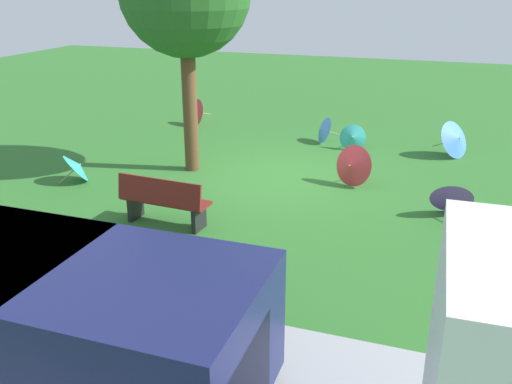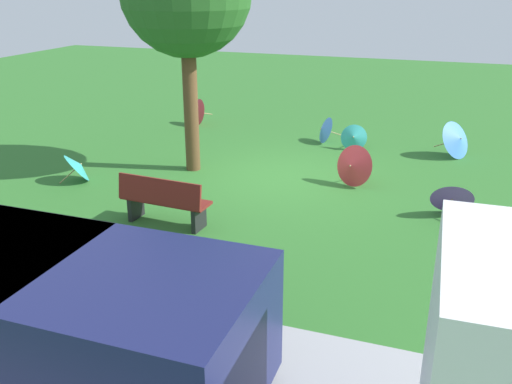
{
  "view_description": "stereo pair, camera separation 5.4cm",
  "coord_description": "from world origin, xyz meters",
  "px_view_note": "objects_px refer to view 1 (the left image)",
  "views": [
    {
      "loc": [
        -3.31,
        10.93,
        4.05
      ],
      "look_at": [
        -0.36,
        2.46,
        0.6
      ],
      "focal_mm": 39.18,
      "sensor_mm": 36.0,
      "label": 1
    },
    {
      "loc": [
        -3.36,
        10.91,
        4.05
      ],
      "look_at": [
        -0.36,
        2.46,
        0.6
      ],
      "focal_mm": 39.18,
      "sensor_mm": 36.0,
      "label": 2
    }
  ],
  "objects_px": {
    "park_bench": "(164,201)",
    "van_dark": "(26,308)",
    "parasol_red_0": "(194,112)",
    "parasol_teal_1": "(352,137)",
    "parasol_teal_0": "(78,166)",
    "parasol_red_1": "(352,166)",
    "parasol_blue_0": "(457,139)",
    "parasol_purple_0": "(451,196)",
    "parasol_blue_3": "(322,129)"
  },
  "relations": [
    {
      "from": "parasol_teal_1",
      "to": "parasol_blue_3",
      "type": "xyz_separation_m",
      "value": [
        0.87,
        -0.41,
        0.02
      ]
    },
    {
      "from": "van_dark",
      "to": "parasol_teal_0",
      "type": "distance_m",
      "value": 6.48
    },
    {
      "from": "parasol_blue_0",
      "to": "park_bench",
      "type": "bearing_deg",
      "value": 51.09
    },
    {
      "from": "parasol_purple_0",
      "to": "parasol_blue_3",
      "type": "height_order",
      "value": "parasol_purple_0"
    },
    {
      "from": "parasol_purple_0",
      "to": "parasol_red_0",
      "type": "xyz_separation_m",
      "value": [
        7.21,
        -4.48,
        0.04
      ]
    },
    {
      "from": "van_dark",
      "to": "parasol_red_1",
      "type": "relative_size",
      "value": 4.94
    },
    {
      "from": "parasol_blue_0",
      "to": "parasol_teal_1",
      "type": "height_order",
      "value": "parasol_blue_0"
    },
    {
      "from": "parasol_blue_3",
      "to": "parasol_blue_0",
      "type": "bearing_deg",
      "value": 176.3
    },
    {
      "from": "parasol_red_1",
      "to": "parasol_blue_3",
      "type": "bearing_deg",
      "value": -66.6
    },
    {
      "from": "parasol_teal_1",
      "to": "parasol_blue_0",
      "type": "bearing_deg",
      "value": -175.39
    },
    {
      "from": "parasol_blue_0",
      "to": "parasol_red_1",
      "type": "relative_size",
      "value": 1.17
    },
    {
      "from": "parasol_teal_1",
      "to": "parasol_red_0",
      "type": "distance_m",
      "value": 4.89
    },
    {
      "from": "parasol_teal_0",
      "to": "parasol_blue_3",
      "type": "height_order",
      "value": "parasol_blue_3"
    },
    {
      "from": "parasol_red_0",
      "to": "parasol_teal_1",
      "type": "bearing_deg",
      "value": 168.65
    },
    {
      "from": "parasol_purple_0",
      "to": "parasol_teal_1",
      "type": "relative_size",
      "value": 1.19
    },
    {
      "from": "parasol_purple_0",
      "to": "parasol_red_1",
      "type": "xyz_separation_m",
      "value": [
        1.98,
        -0.92,
        0.08
      ]
    },
    {
      "from": "parasol_purple_0",
      "to": "parasol_red_0",
      "type": "height_order",
      "value": "parasol_red_0"
    },
    {
      "from": "parasol_blue_0",
      "to": "parasol_teal_1",
      "type": "bearing_deg",
      "value": 4.61
    },
    {
      "from": "park_bench",
      "to": "parasol_blue_3",
      "type": "bearing_deg",
      "value": -103.02
    },
    {
      "from": "parasol_red_0",
      "to": "parasol_blue_3",
      "type": "bearing_deg",
      "value": 172.03
    },
    {
      "from": "park_bench",
      "to": "parasol_blue_0",
      "type": "height_order",
      "value": "parasol_blue_0"
    },
    {
      "from": "parasol_purple_0",
      "to": "parasol_red_0",
      "type": "distance_m",
      "value": 8.48
    },
    {
      "from": "parasol_teal_0",
      "to": "parasol_red_0",
      "type": "height_order",
      "value": "parasol_red_0"
    },
    {
      "from": "parasol_red_0",
      "to": "parasol_red_1",
      "type": "xyz_separation_m",
      "value": [
        -5.22,
        3.56,
        0.04
      ]
    },
    {
      "from": "park_bench",
      "to": "parasol_purple_0",
      "type": "distance_m",
      "value": 5.16
    },
    {
      "from": "parasol_teal_0",
      "to": "parasol_red_1",
      "type": "height_order",
      "value": "parasol_red_1"
    },
    {
      "from": "parasol_teal_0",
      "to": "parasol_blue_3",
      "type": "relative_size",
      "value": 1.16
    },
    {
      "from": "parasol_teal_0",
      "to": "parasol_blue_3",
      "type": "distance_m",
      "value": 6.26
    },
    {
      "from": "parasol_blue_3",
      "to": "parasol_red_0",
      "type": "height_order",
      "value": "parasol_red_0"
    },
    {
      "from": "park_bench",
      "to": "van_dark",
      "type": "bearing_deg",
      "value": 98.7
    },
    {
      "from": "parasol_red_0",
      "to": "van_dark",
      "type": "bearing_deg",
      "value": 106.38
    },
    {
      "from": "parasol_teal_1",
      "to": "parasol_red_0",
      "type": "height_order",
      "value": "parasol_red_0"
    },
    {
      "from": "parasol_blue_3",
      "to": "parasol_red_1",
      "type": "bearing_deg",
      "value": 113.4
    },
    {
      "from": "park_bench",
      "to": "parasol_blue_3",
      "type": "relative_size",
      "value": 2.07
    },
    {
      "from": "parasol_teal_0",
      "to": "parasol_red_1",
      "type": "bearing_deg",
      "value": -163.32
    },
    {
      "from": "van_dark",
      "to": "park_bench",
      "type": "height_order",
      "value": "van_dark"
    },
    {
      "from": "parasol_purple_0",
      "to": "parasol_red_1",
      "type": "bearing_deg",
      "value": -24.89
    },
    {
      "from": "parasol_blue_0",
      "to": "parasol_purple_0",
      "type": "xyz_separation_m",
      "value": [
        0.04,
        3.71,
        -0.1
      ]
    },
    {
      "from": "parasol_blue_0",
      "to": "parasol_teal_0",
      "type": "bearing_deg",
      "value": 30.58
    },
    {
      "from": "park_bench",
      "to": "parasol_red_1",
      "type": "height_order",
      "value": "park_bench"
    },
    {
      "from": "parasol_purple_0",
      "to": "parasol_teal_1",
      "type": "height_order",
      "value": "parasol_purple_0"
    },
    {
      "from": "parasol_teal_0",
      "to": "parasol_teal_1",
      "type": "xyz_separation_m",
      "value": [
        -5.06,
        -4.24,
        -0.01
      ]
    },
    {
      "from": "parasol_blue_3",
      "to": "van_dark",
      "type": "bearing_deg",
      "value": 85.58
    },
    {
      "from": "parasol_blue_0",
      "to": "parasol_teal_1",
      "type": "xyz_separation_m",
      "value": [
        2.46,
        0.2,
        -0.12
      ]
    },
    {
      "from": "parasol_teal_0",
      "to": "park_bench",
      "type": "bearing_deg",
      "value": 153.01
    },
    {
      "from": "van_dark",
      "to": "parasol_red_0",
      "type": "bearing_deg",
      "value": -73.62
    },
    {
      "from": "parasol_teal_0",
      "to": "parasol_red_1",
      "type": "xyz_separation_m",
      "value": [
        -5.49,
        -1.65,
        0.1
      ]
    },
    {
      "from": "van_dark",
      "to": "parasol_teal_1",
      "type": "relative_size",
      "value": 6.78
    },
    {
      "from": "parasol_blue_0",
      "to": "parasol_red_1",
      "type": "xyz_separation_m",
      "value": [
        2.02,
        2.79,
        -0.02
      ]
    },
    {
      "from": "parasol_red_1",
      "to": "parasol_teal_1",
      "type": "bearing_deg",
      "value": -80.51
    }
  ]
}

